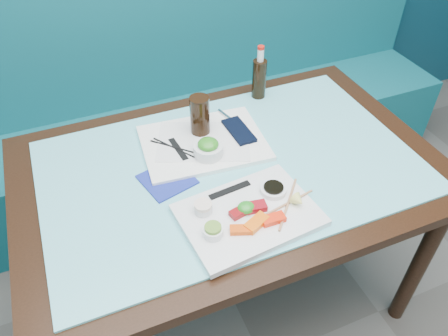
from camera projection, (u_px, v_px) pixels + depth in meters
name	position (u px, v px, depth m)	size (l,w,h in m)	color
booth_bench	(167.00, 121.00, 2.28)	(3.00, 0.56, 1.17)	#0F5B64
dining_table	(231.00, 185.00, 1.51)	(1.40, 0.90, 0.75)	black
glass_top	(231.00, 166.00, 1.45)	(1.22, 0.76, 0.01)	#67C7CF
sashimi_plate	(249.00, 215.00, 1.27)	(0.39, 0.28, 0.02)	white
salmon_left	(241.00, 230.00, 1.20)	(0.06, 0.03, 0.01)	#E64909
salmon_mid	(256.00, 223.00, 1.22)	(0.07, 0.04, 0.02)	#FF620A
salmon_right	(273.00, 219.00, 1.23)	(0.07, 0.03, 0.02)	red
tuna_left	(239.00, 213.00, 1.25)	(0.05, 0.03, 0.02)	maroon
tuna_right	(256.00, 207.00, 1.27)	(0.06, 0.04, 0.02)	maroon
seaweed_garnish	(246.00, 208.00, 1.26)	(0.05, 0.05, 0.03)	#23831E
ramekin_wasabi	(213.00, 232.00, 1.19)	(0.06, 0.06, 0.02)	white
wasabi_fill	(213.00, 228.00, 1.18)	(0.05, 0.05, 0.01)	olive
ramekin_ginger	(203.00, 209.00, 1.26)	(0.05, 0.05, 0.02)	white
ginger_fill	(203.00, 205.00, 1.25)	(0.05, 0.05, 0.01)	beige
soy_dish	(273.00, 190.00, 1.32)	(0.08, 0.08, 0.02)	white
soy_fill	(274.00, 187.00, 1.31)	(0.06, 0.06, 0.01)	black
lemon_wedge	(299.00, 201.00, 1.27)	(0.04, 0.04, 0.03)	#F2ED73
chopstick_sleeve	(230.00, 190.00, 1.33)	(0.14, 0.02, 0.00)	black
wooden_chopstick_a	(285.00, 205.00, 1.28)	(0.01, 0.01, 0.21)	#A5734D
wooden_chopstick_b	(288.00, 204.00, 1.28)	(0.01, 0.01, 0.22)	#AC7751
serving_tray	(203.00, 143.00, 1.52)	(0.42, 0.31, 0.02)	white
paper_placemat	(203.00, 141.00, 1.51)	(0.32, 0.22, 0.00)	silver
seaweed_bowl	(208.00, 150.00, 1.45)	(0.10, 0.10, 0.04)	silver
seaweed_salad	(208.00, 144.00, 1.43)	(0.07, 0.07, 0.03)	#2B801D
cola_glass	(200.00, 115.00, 1.51)	(0.07, 0.07, 0.14)	black
navy_pouch	(239.00, 131.00, 1.55)	(0.07, 0.16, 0.01)	black
fork	(226.00, 115.00, 1.62)	(0.01, 0.01, 0.09)	silver
black_chopstick_a	(177.00, 149.00, 1.48)	(0.01, 0.01, 0.21)	black
black_chopstick_b	(179.00, 149.00, 1.48)	(0.01, 0.01, 0.22)	black
tray_sleeve	(178.00, 149.00, 1.48)	(0.02, 0.13, 0.00)	black
cola_bottle_body	(259.00, 79.00, 1.70)	(0.05, 0.05, 0.16)	black
cola_bottle_neck	(261.00, 55.00, 1.64)	(0.03, 0.03, 0.05)	white
cola_bottle_cap	(261.00, 48.00, 1.62)	(0.03, 0.03, 0.01)	red
blue_napkin	(167.00, 179.00, 1.39)	(0.15, 0.15, 0.01)	navy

